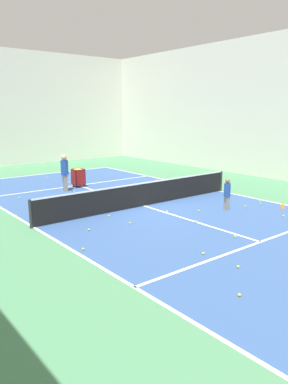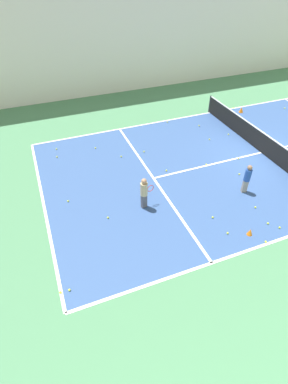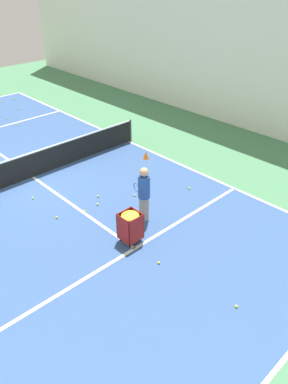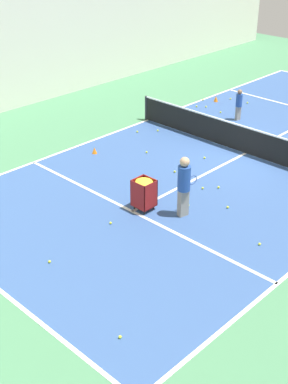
% 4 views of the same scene
% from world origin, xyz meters
% --- Properties ---
extents(ground_plane, '(34.38, 34.38, 0.00)m').
position_xyz_m(ground_plane, '(0.00, 0.00, 0.00)').
color(ground_plane, '#477F56').
extents(court_playing_area, '(9.47, 20.35, 0.00)m').
position_xyz_m(court_playing_area, '(0.00, 0.00, 0.00)').
color(court_playing_area, '#335189').
rests_on(court_playing_area, ground).
extents(line_baseline_near, '(9.47, 0.10, 0.00)m').
position_xyz_m(line_baseline_near, '(0.00, -10.17, 0.01)').
color(line_baseline_near, white).
rests_on(line_baseline_near, ground).
extents(line_sideline_left, '(0.10, 20.35, 0.00)m').
position_xyz_m(line_sideline_left, '(-4.74, 0.00, 0.01)').
color(line_sideline_left, white).
rests_on(line_sideline_left, ground).
extents(line_service_near, '(9.47, 0.10, 0.00)m').
position_xyz_m(line_service_near, '(0.00, -5.60, 0.01)').
color(line_service_near, white).
rests_on(line_service_near, ground).
extents(line_centre_service, '(0.10, 11.19, 0.00)m').
position_xyz_m(line_centre_service, '(0.00, 0.00, 0.01)').
color(line_centre_service, white).
rests_on(line_centre_service, ground).
extents(hall_enclosure_left, '(0.15, 30.68, 8.10)m').
position_xyz_m(hall_enclosure_left, '(-9.83, 0.00, 4.05)').
color(hall_enclosure_left, silver).
rests_on(hall_enclosure_left, ground).
extents(tennis_net, '(9.77, 0.10, 0.99)m').
position_xyz_m(tennis_net, '(0.00, 0.00, 0.51)').
color(tennis_net, '#2D2D33').
rests_on(tennis_net, ground).
extents(player_near_baseline, '(0.31, 0.60, 1.33)m').
position_xyz_m(player_near_baseline, '(1.53, -6.62, 0.76)').
color(player_near_baseline, '#4C4C56').
rests_on(player_near_baseline, ground).
extents(child_midcourt, '(0.30, 0.30, 1.27)m').
position_xyz_m(child_midcourt, '(2.14, -2.55, 0.73)').
color(child_midcourt, gray).
rests_on(child_midcourt, ground).
extents(training_cone_0, '(0.19, 0.19, 0.25)m').
position_xyz_m(training_cone_0, '(4.17, -3.77, 0.13)').
color(training_cone_0, orange).
rests_on(training_cone_0, ground).
extents(training_cone_1, '(0.25, 0.25, 0.32)m').
position_xyz_m(training_cone_1, '(-4.11, 1.76, 0.16)').
color(training_cone_1, orange).
rests_on(training_cone_1, ground).
extents(tennis_ball_1, '(0.07, 0.07, 0.07)m').
position_xyz_m(tennis_ball_1, '(1.63, -8.08, 0.04)').
color(tennis_ball_1, yellow).
rests_on(tennis_ball_1, ground).
extents(tennis_ball_3, '(0.07, 0.07, 0.07)m').
position_xyz_m(tennis_ball_3, '(3.01, -4.52, 0.04)').
color(tennis_ball_3, yellow).
rests_on(tennis_ball_3, ground).
extents(tennis_ball_6, '(0.07, 0.07, 0.07)m').
position_xyz_m(tennis_ball_6, '(-3.25, -7.31, 0.04)').
color(tennis_ball_6, yellow).
rests_on(tennis_ball_6, ground).
extents(tennis_ball_9, '(0.07, 0.07, 0.07)m').
position_xyz_m(tennis_ball_9, '(0.19, -9.27, 0.04)').
color(tennis_ball_9, yellow).
rests_on(tennis_ball_9, ground).
extents(tennis_ball_10, '(0.07, 0.07, 0.07)m').
position_xyz_m(tennis_ball_10, '(-0.27, -4.87, 0.04)').
color(tennis_ball_10, yellow).
rests_on(tennis_ball_10, ground).
extents(tennis_ball_11, '(0.07, 0.07, 0.07)m').
position_xyz_m(tennis_ball_11, '(0.06, -1.34, 0.04)').
color(tennis_ball_11, yellow).
rests_on(tennis_ball_11, ground).
extents(tennis_ball_12, '(0.07, 0.07, 0.07)m').
position_xyz_m(tennis_ball_12, '(1.12, -2.04, 0.04)').
color(tennis_ball_12, yellow).
rests_on(tennis_ball_12, ground).
extents(tennis_ball_13, '(0.07, 0.07, 0.07)m').
position_xyz_m(tennis_ball_13, '(-2.08, -5.22, 0.04)').
color(tennis_ball_13, yellow).
rests_on(tennis_ball_13, ground).
extents(tennis_ball_14, '(0.07, 0.07, 0.07)m').
position_xyz_m(tennis_ball_14, '(-4.49, -2.88, 0.04)').
color(tennis_ball_14, yellow).
rests_on(tennis_ball_14, ground).
extents(tennis_ball_16, '(0.07, 0.07, 0.07)m').
position_xyz_m(tennis_ball_16, '(4.08, -9.94, 0.04)').
color(tennis_ball_16, yellow).
rests_on(tennis_ball_16, ground).
extents(tennis_ball_17, '(0.07, 0.07, 0.07)m').
position_xyz_m(tennis_ball_17, '(-3.13, -9.19, 0.04)').
color(tennis_ball_17, yellow).
rests_on(tennis_ball_17, ground).
extents(tennis_ball_19, '(0.07, 0.07, 0.07)m').
position_xyz_m(tennis_ball_19, '(-4.74, 1.65, 0.04)').
color(tennis_ball_19, yellow).
rests_on(tennis_ball_19, ground).
extents(tennis_ball_21, '(0.07, 0.07, 0.07)m').
position_xyz_m(tennis_ball_21, '(-1.96, -1.68, 0.04)').
color(tennis_ball_21, yellow).
rests_on(tennis_ball_21, ground).
extents(tennis_ball_22, '(0.07, 0.07, 0.07)m').
position_xyz_m(tennis_ball_22, '(3.13, -2.73, 0.04)').
color(tennis_ball_22, yellow).
rests_on(tennis_ball_22, ground).
extents(tennis_ball_23, '(0.07, 0.07, 0.07)m').
position_xyz_m(tennis_ball_23, '(4.06, -10.19, 0.04)').
color(tennis_ball_23, yellow).
rests_on(tennis_ball_23, ground).
extents(tennis_ball_24, '(0.07, 0.07, 0.07)m').
position_xyz_m(tennis_ball_24, '(-3.46, -1.43, 0.04)').
color(tennis_ball_24, yellow).
rests_on(tennis_ball_24, ground).
extents(tennis_ball_25, '(0.07, 0.07, 0.07)m').
position_xyz_m(tennis_ball_25, '(3.99, -2.84, 0.04)').
color(tennis_ball_25, yellow).
rests_on(tennis_ball_25, ground).
extents(tennis_ball_30, '(0.07, 0.07, 0.07)m').
position_xyz_m(tennis_ball_30, '(-2.05, -0.48, 0.04)').
color(tennis_ball_30, yellow).
rests_on(tennis_ball_30, ground).
extents(tennis_ball_31, '(0.07, 0.07, 0.07)m').
position_xyz_m(tennis_ball_31, '(-3.85, -9.10, 0.04)').
color(tennis_ball_31, yellow).
rests_on(tennis_ball_31, ground).
extents(tennis_ball_32, '(0.07, 0.07, 0.07)m').
position_xyz_m(tennis_ball_32, '(4.66, -3.48, 0.04)').
color(tennis_ball_32, yellow).
rests_on(tennis_ball_32, ground).
extents(tennis_ball_33, '(0.07, 0.07, 0.07)m').
position_xyz_m(tennis_ball_33, '(-0.05, -2.99, 0.04)').
color(tennis_ball_33, yellow).
rests_on(tennis_ball_33, ground).
extents(tennis_ball_34, '(0.07, 0.07, 0.07)m').
position_xyz_m(tennis_ball_34, '(4.31, -2.60, 0.04)').
color(tennis_ball_34, yellow).
rests_on(tennis_ball_34, ground).
extents(tennis_ball_35, '(0.07, 0.07, 0.07)m').
position_xyz_m(tennis_ball_35, '(-3.55, 4.53, 0.04)').
color(tennis_ball_35, yellow).
rests_on(tennis_ball_35, ground).
extents(tennis_ball_36, '(0.07, 0.07, 0.07)m').
position_xyz_m(tennis_ball_36, '(3.87, -4.45, 0.04)').
color(tennis_ball_36, yellow).
rests_on(tennis_ball_36, ground).
extents(tennis_ball_37, '(0.07, 0.07, 0.07)m').
position_xyz_m(tennis_ball_37, '(-2.07, -6.37, 0.04)').
color(tennis_ball_37, yellow).
rests_on(tennis_ball_37, ground).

